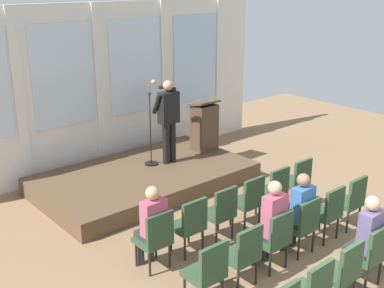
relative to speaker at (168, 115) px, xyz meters
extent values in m
cube|color=silver|center=(-0.68, 1.51, 0.43)|extent=(8.85, 0.10, 3.62)
cube|color=silver|center=(-2.51, 1.45, 0.43)|extent=(0.20, 0.08, 3.62)
cube|color=silver|center=(-1.56, 1.45, 0.81)|extent=(1.35, 0.04, 2.10)
cube|color=silver|center=(-0.74, 1.45, 0.43)|extent=(0.20, 0.08, 3.62)
cube|color=silver|center=(0.21, 1.45, 0.81)|extent=(1.35, 0.04, 2.10)
cube|color=silver|center=(1.03, 1.45, 0.43)|extent=(0.20, 0.08, 3.62)
cube|color=silver|center=(1.98, 1.45, 0.81)|extent=(1.35, 0.04, 2.10)
cube|color=silver|center=(2.80, 1.45, 0.43)|extent=(0.20, 0.08, 3.62)
cube|color=brown|center=(-0.68, -0.05, -1.20)|extent=(4.26, 2.52, 0.35)
cylinder|color=black|center=(-0.09, -0.02, -0.59)|extent=(0.14, 0.14, 0.87)
cylinder|color=black|center=(0.09, -0.02, -0.59)|extent=(0.14, 0.14, 0.87)
cube|color=black|center=(0.00, -0.02, 0.17)|extent=(0.42, 0.22, 0.65)
cube|color=#26663F|center=(0.00, 0.10, 0.25)|extent=(0.06, 0.01, 0.39)
sphere|color=tan|center=(0.00, -0.01, 0.63)|extent=(0.21, 0.21, 0.21)
cylinder|color=black|center=(-0.24, 0.06, 0.28)|extent=(0.09, 0.28, 0.45)
cylinder|color=black|center=(0.16, 0.12, 0.51)|extent=(0.15, 0.36, 0.15)
cylinder|color=black|center=(0.11, 0.25, 0.55)|extent=(0.11, 0.34, 0.15)
sphere|color=tan|center=(0.02, 0.51, 0.62)|extent=(0.10, 0.10, 0.10)
cylinder|color=black|center=(-0.36, 0.14, -1.01)|extent=(0.28, 0.28, 0.03)
cylinder|color=black|center=(-0.36, 0.14, -0.27)|extent=(0.02, 0.02, 1.45)
sphere|color=#262626|center=(-0.36, 0.14, 0.49)|extent=(0.07, 0.07, 0.07)
cube|color=#4C3828|center=(1.10, 0.10, -0.50)|extent=(0.52, 0.40, 1.05)
cube|color=#4C3828|center=(1.10, 0.12, 0.06)|extent=(0.60, 0.48, 0.14)
cylinder|color=black|center=(-2.13, -2.40, -1.18)|extent=(0.04, 0.04, 0.40)
cylinder|color=black|center=(-2.49, -2.40, -1.18)|extent=(0.04, 0.04, 0.40)
cylinder|color=black|center=(-2.13, -2.74, -1.18)|extent=(0.04, 0.04, 0.40)
cylinder|color=black|center=(-2.49, -2.74, -1.18)|extent=(0.04, 0.04, 0.40)
cube|color=#2D472D|center=(-2.31, -2.57, -0.94)|extent=(0.46, 0.44, 0.08)
cube|color=#2D472D|center=(-2.31, -2.76, -0.67)|extent=(0.46, 0.06, 0.46)
cylinder|color=#2D2D33|center=(-2.40, -2.39, -1.16)|extent=(0.10, 0.10, 0.44)
cylinder|color=#2D2D33|center=(-2.22, -2.39, -1.16)|extent=(0.10, 0.10, 0.44)
cube|color=#2D2D33|center=(-2.31, -2.51, -0.88)|extent=(0.34, 0.36, 0.12)
cube|color=#B24C66|center=(-2.31, -2.62, -0.55)|extent=(0.36, 0.20, 0.54)
sphere|color=tan|center=(-2.31, -2.60, -0.17)|extent=(0.20, 0.20, 0.20)
cylinder|color=black|center=(-1.48, -2.40, -1.18)|extent=(0.04, 0.04, 0.40)
cylinder|color=black|center=(-1.84, -2.40, -1.18)|extent=(0.04, 0.04, 0.40)
cylinder|color=black|center=(-1.48, -2.74, -1.18)|extent=(0.04, 0.04, 0.40)
cylinder|color=black|center=(-1.84, -2.74, -1.18)|extent=(0.04, 0.04, 0.40)
cube|color=#2D472D|center=(-1.66, -2.57, -0.94)|extent=(0.46, 0.44, 0.08)
cube|color=#2D472D|center=(-1.66, -2.76, -0.67)|extent=(0.46, 0.06, 0.46)
cylinder|color=black|center=(-0.82, -2.40, -1.18)|extent=(0.04, 0.04, 0.40)
cylinder|color=black|center=(-1.18, -2.40, -1.18)|extent=(0.04, 0.04, 0.40)
cylinder|color=black|center=(-0.82, -2.74, -1.18)|extent=(0.04, 0.04, 0.40)
cylinder|color=black|center=(-1.18, -2.74, -1.18)|extent=(0.04, 0.04, 0.40)
cube|color=#2D472D|center=(-1.00, -2.57, -0.94)|extent=(0.46, 0.44, 0.08)
cube|color=#2D472D|center=(-1.00, -2.76, -0.67)|extent=(0.46, 0.06, 0.46)
cylinder|color=black|center=(-0.17, -2.40, -1.18)|extent=(0.04, 0.04, 0.40)
cylinder|color=black|center=(-0.53, -2.40, -1.18)|extent=(0.04, 0.04, 0.40)
cylinder|color=black|center=(-0.17, -2.74, -1.18)|extent=(0.04, 0.04, 0.40)
cylinder|color=black|center=(-0.53, -2.74, -1.18)|extent=(0.04, 0.04, 0.40)
cube|color=#2D472D|center=(-0.35, -2.57, -0.94)|extent=(0.46, 0.44, 0.08)
cube|color=#2D472D|center=(-0.35, -2.76, -0.67)|extent=(0.46, 0.06, 0.46)
cylinder|color=black|center=(0.48, -2.40, -1.18)|extent=(0.04, 0.04, 0.40)
cylinder|color=black|center=(0.12, -2.40, -1.18)|extent=(0.04, 0.04, 0.40)
cylinder|color=black|center=(0.48, -2.74, -1.18)|extent=(0.04, 0.04, 0.40)
cylinder|color=black|center=(0.12, -2.74, -1.18)|extent=(0.04, 0.04, 0.40)
cube|color=#2D472D|center=(0.30, -2.57, -0.94)|extent=(0.46, 0.44, 0.08)
cube|color=#2D472D|center=(0.30, -2.76, -0.67)|extent=(0.46, 0.06, 0.46)
cylinder|color=black|center=(1.14, -2.40, -1.18)|extent=(0.04, 0.04, 0.40)
cylinder|color=black|center=(0.78, -2.40, -1.18)|extent=(0.04, 0.04, 0.40)
cylinder|color=black|center=(1.14, -2.74, -1.18)|extent=(0.04, 0.04, 0.40)
cylinder|color=black|center=(0.78, -2.74, -1.18)|extent=(0.04, 0.04, 0.40)
cube|color=#2D472D|center=(0.96, -2.57, -0.94)|extent=(0.46, 0.44, 0.08)
cube|color=#2D472D|center=(0.96, -2.76, -0.67)|extent=(0.46, 0.06, 0.46)
cylinder|color=black|center=(-2.13, -3.51, -1.18)|extent=(0.04, 0.04, 0.40)
cube|color=#2D472D|center=(-2.31, -3.68, -0.94)|extent=(0.46, 0.44, 0.08)
cube|color=#2D472D|center=(-2.31, -3.87, -0.67)|extent=(0.46, 0.06, 0.46)
cylinder|color=black|center=(-1.48, -3.51, -1.18)|extent=(0.04, 0.04, 0.40)
cylinder|color=black|center=(-1.84, -3.51, -1.18)|extent=(0.04, 0.04, 0.40)
cylinder|color=black|center=(-1.48, -3.85, -1.18)|extent=(0.04, 0.04, 0.40)
cylinder|color=black|center=(-1.84, -3.85, -1.18)|extent=(0.04, 0.04, 0.40)
cube|color=#2D472D|center=(-1.66, -3.68, -0.94)|extent=(0.46, 0.44, 0.08)
cube|color=#2D472D|center=(-1.66, -3.87, -0.67)|extent=(0.46, 0.06, 0.46)
cylinder|color=black|center=(-0.82, -3.51, -1.18)|extent=(0.04, 0.04, 0.40)
cylinder|color=black|center=(-1.18, -3.51, -1.18)|extent=(0.04, 0.04, 0.40)
cylinder|color=black|center=(-0.82, -3.85, -1.18)|extent=(0.04, 0.04, 0.40)
cylinder|color=black|center=(-1.18, -3.85, -1.18)|extent=(0.04, 0.04, 0.40)
cube|color=#2D472D|center=(-1.00, -3.68, -0.94)|extent=(0.46, 0.44, 0.08)
cube|color=#2D472D|center=(-1.00, -3.87, -0.67)|extent=(0.46, 0.06, 0.46)
cylinder|color=#2D2D33|center=(-1.09, -3.50, -1.16)|extent=(0.10, 0.10, 0.44)
cylinder|color=#2D2D33|center=(-0.91, -3.50, -1.16)|extent=(0.10, 0.10, 0.44)
cube|color=#2D2D33|center=(-1.00, -3.62, -0.88)|extent=(0.34, 0.36, 0.12)
cube|color=#B24C66|center=(-1.00, -3.73, -0.51)|extent=(0.36, 0.20, 0.62)
sphere|color=tan|center=(-1.00, -3.71, -0.09)|extent=(0.20, 0.20, 0.20)
cylinder|color=black|center=(-0.17, -3.51, -1.18)|extent=(0.04, 0.04, 0.40)
cylinder|color=black|center=(-0.53, -3.51, -1.18)|extent=(0.04, 0.04, 0.40)
cylinder|color=black|center=(-0.17, -3.85, -1.18)|extent=(0.04, 0.04, 0.40)
cylinder|color=black|center=(-0.53, -3.85, -1.18)|extent=(0.04, 0.04, 0.40)
cube|color=#2D472D|center=(-0.35, -3.68, -0.94)|extent=(0.46, 0.44, 0.08)
cube|color=#2D472D|center=(-0.35, -3.87, -0.67)|extent=(0.46, 0.06, 0.46)
cylinder|color=#2D2D33|center=(-0.44, -3.50, -1.16)|extent=(0.10, 0.10, 0.44)
cylinder|color=#2D2D33|center=(-0.26, -3.50, -1.16)|extent=(0.10, 0.10, 0.44)
cube|color=#2D2D33|center=(-0.35, -3.62, -0.88)|extent=(0.34, 0.36, 0.12)
cube|color=#3366A5|center=(-0.35, -3.73, -0.54)|extent=(0.36, 0.20, 0.56)
sphere|color=#8C6647|center=(-0.35, -3.71, -0.15)|extent=(0.20, 0.20, 0.20)
cylinder|color=black|center=(0.48, -3.51, -1.18)|extent=(0.04, 0.04, 0.40)
cylinder|color=black|center=(0.12, -3.51, -1.18)|extent=(0.04, 0.04, 0.40)
cylinder|color=black|center=(0.48, -3.85, -1.18)|extent=(0.04, 0.04, 0.40)
cylinder|color=black|center=(0.12, -3.85, -1.18)|extent=(0.04, 0.04, 0.40)
cube|color=#2D472D|center=(0.30, -3.68, -0.94)|extent=(0.46, 0.44, 0.08)
cube|color=#2D472D|center=(0.30, -3.87, -0.67)|extent=(0.46, 0.06, 0.46)
cylinder|color=black|center=(1.14, -3.51, -1.18)|extent=(0.04, 0.04, 0.40)
cylinder|color=black|center=(0.78, -3.51, -1.18)|extent=(0.04, 0.04, 0.40)
cylinder|color=black|center=(1.14, -3.85, -1.18)|extent=(0.04, 0.04, 0.40)
cylinder|color=black|center=(0.78, -3.85, -1.18)|extent=(0.04, 0.04, 0.40)
cube|color=#2D472D|center=(0.96, -3.68, -0.94)|extent=(0.46, 0.44, 0.08)
cube|color=#2D472D|center=(0.96, -3.87, -0.67)|extent=(0.46, 0.06, 0.46)
cube|color=#2D472D|center=(-1.66, -4.99, -0.67)|extent=(0.46, 0.06, 0.46)
cylinder|color=black|center=(-0.82, -4.63, -1.18)|extent=(0.04, 0.04, 0.40)
cube|color=#2D472D|center=(-1.00, -4.80, -0.94)|extent=(0.46, 0.44, 0.08)
cube|color=#2D472D|center=(-1.00, -4.99, -0.67)|extent=(0.46, 0.06, 0.46)
cylinder|color=black|center=(-0.17, -4.63, -1.18)|extent=(0.04, 0.04, 0.40)
cylinder|color=black|center=(-0.53, -4.63, -1.18)|extent=(0.04, 0.04, 0.40)
cylinder|color=black|center=(-0.17, -4.97, -1.18)|extent=(0.04, 0.04, 0.40)
cylinder|color=black|center=(-0.53, -4.97, -1.18)|extent=(0.04, 0.04, 0.40)
cube|color=#2D472D|center=(-0.35, -4.80, -0.94)|extent=(0.46, 0.44, 0.08)
cube|color=#2D472D|center=(-0.35, -4.99, -0.67)|extent=(0.46, 0.06, 0.46)
cylinder|color=#2D2D33|center=(-0.44, -4.62, -1.16)|extent=(0.10, 0.10, 0.44)
cylinder|color=#2D2D33|center=(-0.26, -4.62, -1.16)|extent=(0.10, 0.10, 0.44)
cube|color=#2D2D33|center=(-0.35, -4.74, -0.88)|extent=(0.34, 0.36, 0.12)
cube|color=#594C72|center=(-0.35, -4.85, -0.53)|extent=(0.36, 0.20, 0.58)
sphere|color=tan|center=(-0.35, -4.83, -0.13)|extent=(0.20, 0.20, 0.20)
cylinder|color=black|center=(0.48, -4.63, -1.18)|extent=(0.04, 0.04, 0.40)
cylinder|color=black|center=(0.12, -4.63, -1.18)|extent=(0.04, 0.04, 0.40)
camera|label=1|loc=(-5.97, -7.73, 2.69)|focal=45.77mm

